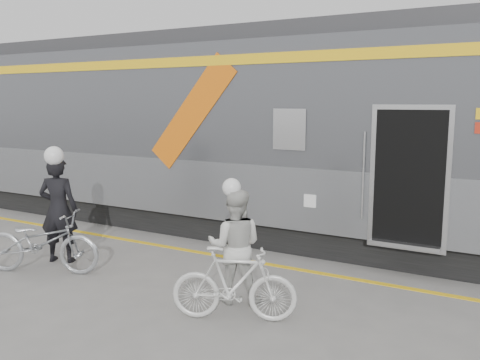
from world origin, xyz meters
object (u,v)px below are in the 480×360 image
Objects in this scene: bicycle_left at (41,242)px; bicycle_right at (234,284)px; man at (59,209)px; woman at (235,246)px.

bicycle_right is at bearing -113.31° from bicycle_left.
woman is at bearing 156.66° from man.
bicycle_left is at bearing -14.04° from woman.
woman reaches higher than bicycle_left.
bicycle_right is (0.30, -0.55, -0.31)m from woman.
bicycle_left is 3.33m from woman.
woman is at bearing -103.86° from bicycle_left.
bicycle_right is (3.78, -0.61, -0.43)m from man.
bicycle_right is (3.58, -0.06, -0.03)m from bicycle_left.
man is 3.49m from woman.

